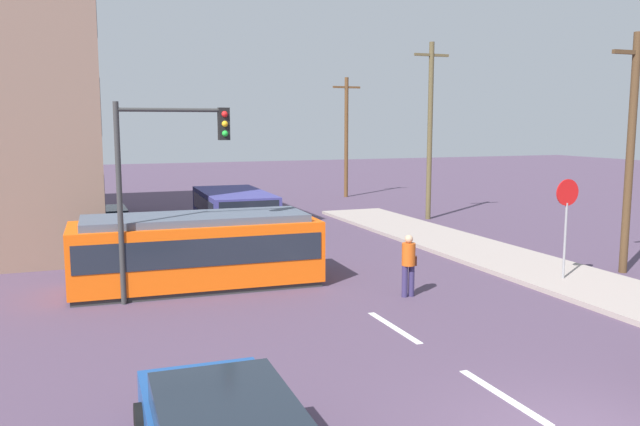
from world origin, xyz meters
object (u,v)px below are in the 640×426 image
at_px(city_bus, 234,211).
at_px(utility_pole_far, 346,135).
at_px(streetcar_tram, 197,249).
at_px(utility_pole_near, 630,149).
at_px(parked_sedan_far, 105,221).
at_px(stop_sign, 567,208).
at_px(pedestrian_crossing, 409,262).
at_px(utility_pole_mid, 430,128).
at_px(parked_sedan_mid, 111,245).
at_px(traffic_light_mast, 164,163).

bearing_deg(city_bus, utility_pole_far, 49.64).
xyz_separation_m(streetcar_tram, utility_pole_near, (12.65, -3.00, 2.75)).
xyz_separation_m(parked_sedan_far, stop_sign, (12.00, -12.93, 1.57)).
xyz_separation_m(streetcar_tram, parked_sedan_far, (-2.04, 9.51, -0.44)).
bearing_deg(city_bus, pedestrian_crossing, -78.58).
bearing_deg(utility_pole_mid, city_bus, -171.25).
bearing_deg(parked_sedan_mid, parked_sedan_far, 89.46).
height_order(parked_sedan_far, utility_pole_near, utility_pole_near).
distance_m(streetcar_tram, utility_pole_mid, 16.06).
distance_m(stop_sign, utility_pole_mid, 13.03).
height_order(pedestrian_crossing, utility_pole_mid, utility_pole_mid).
relative_size(streetcar_tram, utility_pole_far, 0.94).
height_order(city_bus, pedestrian_crossing, city_bus).
relative_size(pedestrian_crossing, parked_sedan_mid, 0.40).
xyz_separation_m(pedestrian_crossing, parked_sedan_far, (-7.10, 12.64, -0.32)).
bearing_deg(parked_sedan_far, utility_pole_mid, -1.54).
distance_m(city_bus, pedestrian_crossing, 10.92).
bearing_deg(traffic_light_mast, parked_sedan_far, 95.70).
bearing_deg(utility_pole_far, utility_pole_near, -90.57).
bearing_deg(pedestrian_crossing, utility_pole_near, 0.94).
xyz_separation_m(utility_pole_near, utility_pole_far, (0.22, 22.32, 0.06)).
bearing_deg(parked_sedan_mid, city_bus, 36.00).
distance_m(parked_sedan_mid, utility_pole_near, 16.61).
bearing_deg(streetcar_tram, utility_pole_near, -13.34).
bearing_deg(parked_sedan_mid, streetcar_tram, -62.18).
distance_m(streetcar_tram, utility_pole_near, 13.29).
bearing_deg(utility_pole_near, parked_sedan_far, 139.57).
bearing_deg(stop_sign, utility_pole_near, 8.79).
bearing_deg(parked_sedan_far, utility_pole_near, -40.43).
bearing_deg(utility_pole_near, pedestrian_crossing, -179.06).
bearing_deg(utility_pole_near, traffic_light_mast, 172.41).
height_order(city_bus, utility_pole_far, utility_pole_far).
height_order(stop_sign, utility_pole_near, utility_pole_near).
bearing_deg(city_bus, stop_sign, -57.25).
height_order(parked_sedan_mid, traffic_light_mast, traffic_light_mast).
relative_size(parked_sedan_far, traffic_light_mast, 0.83).
height_order(stop_sign, utility_pole_mid, utility_pole_mid).
bearing_deg(utility_pole_near, streetcar_tram, 166.66).
xyz_separation_m(utility_pole_near, utility_pole_mid, (0.16, 12.11, 0.55)).
distance_m(stop_sign, traffic_light_mast, 11.25).
xyz_separation_m(stop_sign, utility_pole_mid, (2.84, 12.53, 2.17)).
bearing_deg(utility_pole_mid, parked_sedan_mid, -160.94).
bearing_deg(utility_pole_near, stop_sign, -171.21).
height_order(parked_sedan_mid, stop_sign, stop_sign).
distance_m(city_bus, utility_pole_far, 15.66).
xyz_separation_m(streetcar_tram, traffic_light_mast, (-0.97, -1.19, 2.53)).
bearing_deg(utility_pole_far, stop_sign, -97.27).
xyz_separation_m(utility_pole_mid, utility_pole_far, (0.06, 10.21, -0.49)).
xyz_separation_m(parked_sedan_mid, traffic_light_mast, (1.12, -5.15, 2.97)).
distance_m(streetcar_tram, utility_pole_far, 23.38).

